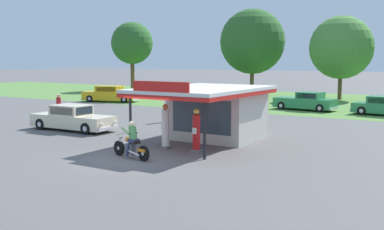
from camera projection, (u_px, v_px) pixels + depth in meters
ground_plane at (128, 159)px, 19.34m from camera, size 300.00×300.00×0.00m
grass_verge_strip at (329, 103)px, 44.60m from camera, size 120.00×24.00×0.01m
service_station_kiosk at (214, 109)px, 23.77m from camera, size 4.84×7.13×3.21m
gas_pump_nearside at (165, 128)px, 21.64m from camera, size 0.44×0.44×2.07m
gas_pump_offside at (196, 132)px, 20.76m from camera, size 0.44×0.44×1.95m
motorcycle_with_rider at (131, 143)px, 19.40m from camera, size 2.26×0.81×1.58m
featured_classic_sedan at (73, 119)px, 27.15m from camera, size 5.53×2.00×1.49m
parked_car_back_row_centre_left at (306, 102)px, 37.94m from camera, size 5.28×2.34×1.49m
parked_car_back_row_centre_right at (110, 94)px, 45.46m from camera, size 5.80×3.33×1.55m
parked_car_back_row_far_left at (205, 99)px, 39.90m from camera, size 5.18×2.27×1.54m
bystander_admiring_sedan at (201, 105)px, 33.04m from camera, size 0.34×0.34×1.67m
bystander_strolling_foreground at (167, 109)px, 30.58m from camera, size 0.34×0.34×1.69m
bystander_chatting_near_pumps at (59, 105)px, 32.73m from camera, size 0.37×0.37×1.70m
tree_oak_far_left at (132, 43)px, 61.78m from camera, size 5.58×5.58×9.09m
tree_oak_right at (252, 42)px, 52.59m from camera, size 7.36×7.36×9.83m
tree_oak_distant_spare at (342, 49)px, 47.33m from camera, size 6.47×6.47×8.58m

